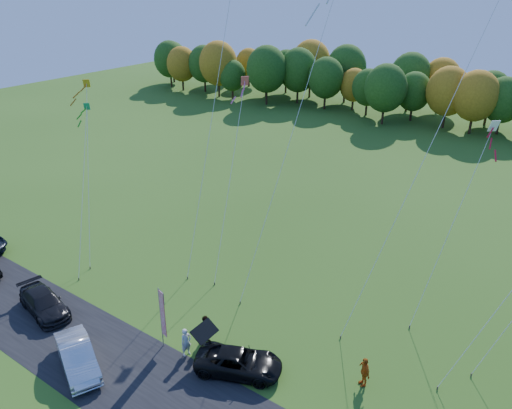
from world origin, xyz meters
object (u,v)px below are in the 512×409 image
Objects in this scene: black_suv at (239,362)px; person_east at (364,372)px; silver_sedan at (77,357)px; feather_flag at (162,313)px.

person_east reaches higher than black_suv.
silver_sedan reaches higher than black_suv.
silver_sedan is (-7.51, -4.94, 0.11)m from black_suv.
person_east is at bearing -85.59° from black_suv.
person_east is 0.43× the size of feather_flag.
feather_flag is at bearing 78.43° from black_suv.
black_suv is at bearing -112.82° from person_east.
black_suv is 1.18× the size of feather_flag.
silver_sedan is 2.68× the size of person_east.
black_suv is 2.72× the size of person_east.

